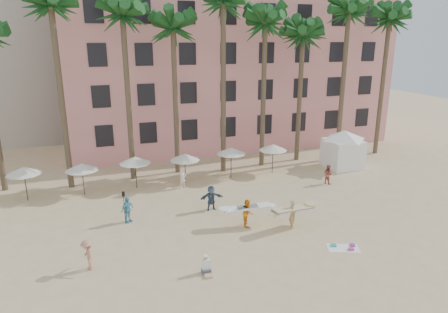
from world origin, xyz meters
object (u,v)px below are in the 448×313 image
Objects in this scene: cabana at (343,146)px; carrier_white at (247,212)px; pink_hotel at (225,71)px; carrier_yellow at (293,213)px.

cabana reaches higher than carrier_white.
pink_hotel is 16.66m from cabana.
cabana is at bearing 43.36° from carrier_yellow.
pink_hotel reaches higher than cabana.
carrier_white is (-12.92, -8.53, -1.11)m from cabana.
carrier_white is (-6.04, -22.49, -7.05)m from pink_hotel.
pink_hotel is at bearing 74.98° from carrier_white.
cabana reaches higher than carrier_yellow.
pink_hotel is at bearing 81.75° from carrier_yellow.
carrier_white is at bearing -105.02° from pink_hotel.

